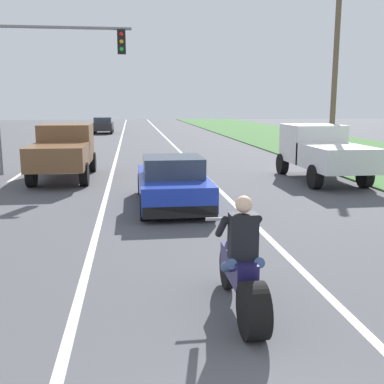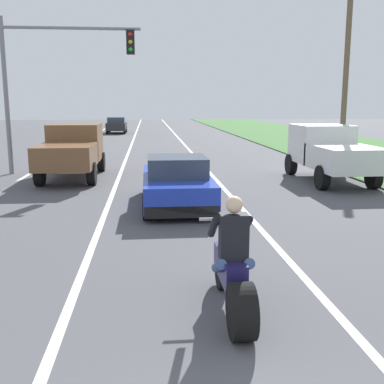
{
  "view_description": "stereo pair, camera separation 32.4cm",
  "coord_description": "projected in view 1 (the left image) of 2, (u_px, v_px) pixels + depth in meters",
  "views": [
    {
      "loc": [
        -0.99,
        -1.85,
        2.77
      ],
      "look_at": [
        0.2,
        7.3,
        1.0
      ],
      "focal_mm": 43.41,
      "sensor_mm": 36.0,
      "label": 1
    },
    {
      "loc": [
        -0.67,
        -1.89,
        2.77
      ],
      "look_at": [
        0.2,
        7.3,
        1.0
      ],
      "focal_mm": 43.41,
      "sensor_mm": 36.0,
      "label": 2
    }
  ],
  "objects": [
    {
      "name": "pickup_truck_left_lane_brown",
      "position": [
        64.0,
        149.0,
        17.09
      ],
      "size": [
        2.02,
        4.8,
        1.98
      ],
      "color": "brown",
      "rests_on": "ground"
    },
    {
      "name": "utility_pole_roadside",
      "position": [
        334.0,
        85.0,
        20.58
      ],
      "size": [
        0.24,
        0.24,
        7.16
      ],
      "primitive_type": "cylinder",
      "color": "brown",
      "rests_on": "ground"
    },
    {
      "name": "distant_car_far_ahead",
      "position": [
        103.0,
        125.0,
        43.33
      ],
      "size": [
        1.8,
        4.0,
        1.5
      ],
      "color": "#262628",
      "rests_on": "ground"
    },
    {
      "name": "lane_stripe_right_solid",
      "position": [
        191.0,
        162.0,
        22.16
      ],
      "size": [
        0.14,
        120.0,
        0.01
      ],
      "primitive_type": "cube",
      "color": "white",
      "rests_on": "ground"
    },
    {
      "name": "pickup_truck_right_shoulder_white",
      "position": [
        322.0,
        150.0,
        16.74
      ],
      "size": [
        2.02,
        4.8,
        1.98
      ],
      "color": "silver",
      "rests_on": "ground"
    },
    {
      "name": "motorcycle_with_rider",
      "position": [
        242.0,
        273.0,
        6.04
      ],
      "size": [
        0.7,
        2.21,
        1.62
      ],
      "color": "black",
      "rests_on": "ground"
    },
    {
      "name": "lane_stripe_left_solid",
      "position": [
        35.0,
        165.0,
        21.24
      ],
      "size": [
        0.14,
        120.0,
        0.01
      ],
      "primitive_type": "cube",
      "color": "white",
      "rests_on": "ground"
    },
    {
      "name": "lane_stripe_centre_dashed",
      "position": [
        115.0,
        163.0,
        21.7
      ],
      "size": [
        0.14,
        120.0,
        0.01
      ],
      "primitive_type": "cube",
      "color": "white",
      "rests_on": "ground"
    },
    {
      "name": "traffic_light_mast_near",
      "position": [
        39.0,
        69.0,
        17.74
      ],
      "size": [
        5.33,
        0.34,
        6.0
      ],
      "color": "gray",
      "rests_on": "ground"
    },
    {
      "name": "sports_car_blue",
      "position": [
        172.0,
        183.0,
        12.66
      ],
      "size": [
        1.84,
        4.3,
        1.37
      ],
      "color": "#1E38B2",
      "rests_on": "ground"
    }
  ]
}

